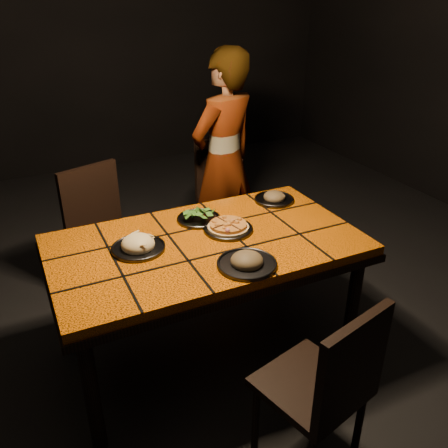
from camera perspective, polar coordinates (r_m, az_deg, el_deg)
name	(u,v)px	position (r m, az deg, el deg)	size (l,w,h in m)	color
room_shell	(203,95)	(2.22, -2.50, 15.26)	(6.04, 7.04, 3.08)	black
dining_table	(206,254)	(2.52, -2.13, -3.57)	(1.62, 0.92, 0.75)	orange
chair_near	(328,383)	(2.07, 12.38, -18.21)	(0.48, 0.48, 0.88)	black
chair_far_left	(102,226)	(3.22, -14.51, -0.24)	(0.52, 0.52, 0.91)	black
chair_far_right	(226,188)	(3.70, 0.25, 4.32)	(0.44, 0.44, 0.92)	black
diner	(224,162)	(3.47, 0.00, 7.53)	(0.58, 0.38, 1.60)	brown
plate_pizza	(228,228)	(2.57, 0.51, -0.43)	(0.27, 0.27, 0.04)	#333338
plate_pasta	(138,245)	(2.42, -10.30, -2.54)	(0.27, 0.27, 0.09)	#333338
plate_salad	(199,216)	(2.68, -3.06, 0.95)	(0.25, 0.25, 0.07)	#333338
plate_mushroom_a	(247,261)	(2.25, 2.77, -4.48)	(0.29, 0.29, 0.09)	#333338
plate_mushroom_b	(274,198)	(2.94, 6.05, 3.18)	(0.24, 0.24, 0.08)	#333338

